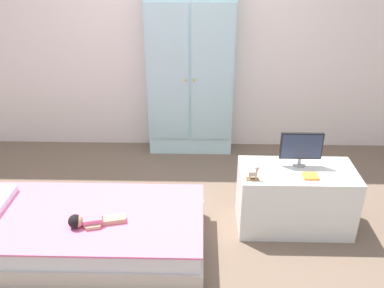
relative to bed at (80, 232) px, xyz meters
The scene contains 9 objects.
ground_plane 0.70m from the bed, 17.21° to the left, with size 10.00×10.00×0.02m, color brown.
back_wall 2.24m from the bed, 69.80° to the left, with size 6.40×0.05×2.70m, color silver.
bed is the anchor object (origin of this frame).
doll 0.24m from the bed, 49.76° to the right, with size 0.39×0.17×0.10m.
wardrobe 1.91m from the bed, 64.38° to the left, with size 0.86×0.27×1.67m.
tv_stand 1.66m from the bed, 11.01° to the left, with size 0.88×0.44×0.51m, color silver.
tv_monitor 1.77m from the bed, 13.39° to the left, with size 0.32×0.10×0.28m.
rocking_horse_toy 1.35m from the bed, ahead, with size 0.09×0.04×0.11m.
book_orange 1.75m from the bed, ahead, with size 0.11×0.10×0.02m, color orange.
Camera 1 is at (0.23, -2.59, 2.09)m, focal length 38.42 mm.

